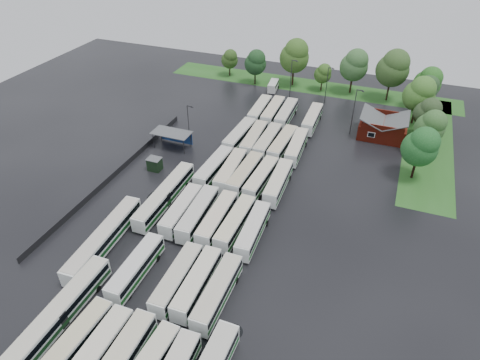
% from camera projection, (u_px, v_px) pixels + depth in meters
% --- Properties ---
extents(ground, '(160.00, 160.00, 0.00)m').
position_uv_depth(ground, '(202.00, 229.00, 70.13)').
color(ground, black).
rests_on(ground, ground).
extents(brick_building, '(10.07, 8.60, 5.39)m').
position_uv_depth(brick_building, '(383.00, 129.00, 94.61)').
color(brick_building, maroon).
rests_on(brick_building, ground).
extents(wash_shed, '(8.20, 4.20, 3.58)m').
position_uv_depth(wash_shed, '(173.00, 134.00, 90.31)').
color(wash_shed, '#2D2D30').
rests_on(wash_shed, ground).
extents(utility_hut, '(2.70, 2.20, 2.62)m').
position_uv_depth(utility_hut, '(155.00, 164.00, 83.78)').
color(utility_hut, black).
rests_on(utility_hut, ground).
extents(grass_strip_north, '(80.00, 10.00, 0.01)m').
position_uv_depth(grass_strip_north, '(308.00, 86.00, 119.00)').
color(grass_strip_north, '#275D1E').
rests_on(grass_strip_north, ground).
extents(grass_strip_east, '(10.00, 50.00, 0.01)m').
position_uv_depth(grass_strip_east, '(428.00, 144.00, 92.75)').
color(grass_strip_east, '#275D1E').
rests_on(grass_strip_east, ground).
extents(west_fence, '(0.10, 50.00, 1.20)m').
position_uv_depth(west_fence, '(116.00, 173.00, 82.45)').
color(west_fence, '#2D2D30').
rests_on(west_fence, ground).
extents(bus_r0c0, '(2.90, 11.91, 3.29)m').
position_uv_depth(bus_r0c0, '(75.00, 343.00, 50.80)').
color(bus_r0c0, white).
rests_on(bus_r0c0, ground).
extents(bus_r0c1, '(2.68, 12.50, 3.48)m').
position_uv_depth(bus_r0c1, '(95.00, 356.00, 49.32)').
color(bus_r0c1, white).
rests_on(bus_r0c1, ground).
extents(bus_r1c0, '(2.70, 11.98, 3.33)m').
position_uv_depth(bus_r1c0, '(136.00, 268.00, 60.66)').
color(bus_r1c0, white).
rests_on(bus_r1c0, ground).
extents(bus_r1c2, '(2.84, 12.04, 3.33)m').
position_uv_depth(bus_r1c2, '(177.00, 279.00, 58.96)').
color(bus_r1c2, white).
rests_on(bus_r1c2, ground).
extents(bus_r1c3, '(2.81, 12.02, 3.33)m').
position_uv_depth(bus_r1c3, '(197.00, 283.00, 58.34)').
color(bus_r1c3, white).
rests_on(bus_r1c3, ground).
extents(bus_r1c4, '(2.71, 12.29, 3.42)m').
position_uv_depth(bus_r1c4, '(217.00, 292.00, 56.96)').
color(bus_r1c4, white).
rests_on(bus_r1c4, ground).
extents(bus_r2c0, '(2.90, 12.02, 3.32)m').
position_uv_depth(bus_r2c0, '(182.00, 210.00, 71.24)').
color(bus_r2c0, white).
rests_on(bus_r2c0, ground).
extents(bus_r2c1, '(3.20, 12.58, 3.47)m').
position_uv_depth(bus_r2c1, '(198.00, 214.00, 70.39)').
color(bus_r2c1, white).
rests_on(bus_r2c1, ground).
extents(bus_r2c2, '(2.80, 12.25, 3.40)m').
position_uv_depth(bus_r2c2, '(217.00, 219.00, 69.38)').
color(bus_r2c2, white).
rests_on(bus_r2c2, ground).
extents(bus_r2c3, '(2.73, 12.07, 3.35)m').
position_uv_depth(bus_r2c3, '(235.00, 223.00, 68.57)').
color(bus_r2c3, white).
rests_on(bus_r2c3, ground).
extents(bus_r2c4, '(2.99, 11.89, 3.28)m').
position_uv_depth(bus_r2c4, '(253.00, 230.00, 67.24)').
color(bus_r2c4, white).
rests_on(bus_r2c4, ground).
extents(bus_r3c0, '(3.05, 12.45, 3.44)m').
position_uv_depth(bus_r3c0, '(214.00, 168.00, 81.71)').
color(bus_r3c0, white).
rests_on(bus_r3c0, ground).
extents(bus_r3c1, '(3.16, 12.40, 3.42)m').
position_uv_depth(bus_r3c1, '(231.00, 171.00, 80.84)').
color(bus_r3c1, white).
rests_on(bus_r3c1, ground).
extents(bus_r3c2, '(3.04, 12.41, 3.43)m').
position_uv_depth(bus_r3c2, '(245.00, 174.00, 79.91)').
color(bus_r3c2, white).
rests_on(bus_r3c2, ground).
extents(bus_r3c3, '(3.11, 12.14, 3.35)m').
position_uv_depth(bus_r3c3, '(261.00, 178.00, 78.85)').
color(bus_r3c3, white).
rests_on(bus_r3c3, ground).
extents(bus_r3c4, '(3.00, 12.30, 3.40)m').
position_uv_depth(bus_r3c4, '(278.00, 182.00, 77.76)').
color(bus_r3c4, white).
rests_on(bus_r3c4, ground).
extents(bus_r4c0, '(3.13, 12.54, 3.46)m').
position_uv_depth(bus_r4c0, '(240.00, 136.00, 91.92)').
color(bus_r4c0, white).
rests_on(bus_r4c0, ground).
extents(bus_r4c1, '(3.09, 12.39, 3.42)m').
position_uv_depth(bus_r4c1, '(254.00, 139.00, 90.78)').
color(bus_r4c1, white).
rests_on(bus_r4c1, ground).
extents(bus_r4c2, '(2.71, 12.24, 3.40)m').
position_uv_depth(bus_r4c2, '(268.00, 141.00, 89.99)').
color(bus_r4c2, white).
rests_on(bus_r4c2, ground).
extents(bus_r4c3, '(3.13, 12.51, 3.46)m').
position_uv_depth(bus_r4c3, '(282.00, 144.00, 89.03)').
color(bus_r4c3, white).
rests_on(bus_r4c3, ground).
extents(bus_r4c4, '(3.11, 12.12, 3.34)m').
position_uv_depth(bus_r4c4, '(296.00, 147.00, 88.19)').
color(bus_r4c4, white).
rests_on(bus_r4c4, ground).
extents(bus_r5c0, '(3.02, 12.26, 3.39)m').
position_uv_depth(bus_r5c0, '(260.00, 110.00, 102.25)').
color(bus_r5c0, white).
rests_on(bus_r5c0, ground).
extents(bus_r5c1, '(2.99, 12.53, 3.47)m').
position_uv_depth(bus_r5c1, '(273.00, 112.00, 101.43)').
color(bus_r5c1, white).
rests_on(bus_r5c1, ground).
extents(bus_r5c2, '(2.93, 12.42, 3.44)m').
position_uv_depth(bus_r5c2, '(286.00, 114.00, 100.56)').
color(bus_r5c2, white).
rests_on(bus_r5c2, ground).
extents(bus_r5c4, '(2.85, 12.19, 3.38)m').
position_uv_depth(bus_r5c4, '(312.00, 119.00, 98.51)').
color(bus_r5c4, white).
rests_on(bus_r5c4, ground).
extents(artic_bus_west_a, '(2.64, 17.81, 3.30)m').
position_uv_depth(artic_bus_west_a, '(61.00, 312.00, 54.43)').
color(artic_bus_west_a, white).
rests_on(artic_bus_west_a, ground).
extents(artic_bus_west_b, '(2.68, 17.90, 3.32)m').
position_uv_depth(artic_bus_west_b, '(165.00, 195.00, 74.62)').
color(artic_bus_west_b, white).
rests_on(artic_bus_west_b, ground).
extents(artic_bus_west_c, '(3.50, 18.35, 3.39)m').
position_uv_depth(artic_bus_west_c, '(104.00, 239.00, 65.53)').
color(artic_bus_west_c, white).
rests_on(artic_bus_west_c, ground).
extents(minibus, '(2.72, 5.84, 2.46)m').
position_uv_depth(minibus, '(273.00, 86.00, 115.67)').
color(minibus, white).
rests_on(minibus, ground).
extents(tree_north_0, '(4.78, 4.78, 7.92)m').
position_uv_depth(tree_north_0, '(230.00, 59.00, 122.26)').
color(tree_north_0, black).
rests_on(tree_north_0, ground).
extents(tree_north_1, '(5.97, 5.97, 9.89)m').
position_uv_depth(tree_north_1, '(256.00, 62.00, 116.43)').
color(tree_north_1, black).
rests_on(tree_north_1, ground).
extents(tree_north_2, '(7.92, 7.92, 13.12)m').
position_uv_depth(tree_north_2, '(295.00, 55.00, 114.59)').
color(tree_north_2, '#301D12').
rests_on(tree_north_2, ground).
extents(tree_north_3, '(4.60, 4.59, 7.60)m').
position_uv_depth(tree_north_3, '(323.00, 73.00, 113.62)').
color(tree_north_3, '#36281B').
rests_on(tree_north_3, ground).
extents(tree_north_4, '(7.29, 7.29, 12.07)m').
position_uv_depth(tree_north_4, '(355.00, 65.00, 110.72)').
color(tree_north_4, black).
rests_on(tree_north_4, ground).
extents(tree_north_5, '(8.18, 8.18, 13.56)m').
position_uv_depth(tree_north_5, '(394.00, 68.00, 106.25)').
color(tree_north_5, '#312417').
rests_on(tree_north_5, ground).
extents(tree_north_6, '(6.63, 6.63, 10.98)m').
position_uv_depth(tree_north_6, '(428.00, 82.00, 103.06)').
color(tree_north_6, '#382112').
rests_on(tree_north_6, ground).
extents(tree_east_0, '(6.64, 6.64, 10.99)m').
position_uv_depth(tree_east_0, '(421.00, 146.00, 78.09)').
color(tree_east_0, black).
rests_on(tree_east_0, ground).
extents(tree_east_1, '(6.02, 6.02, 9.97)m').
position_uv_depth(tree_east_1, '(431.00, 126.00, 85.97)').
color(tree_east_1, '#352817').
rests_on(tree_east_1, ground).
extents(tree_east_2, '(5.68, 5.68, 9.40)m').
position_uv_depth(tree_east_2, '(428.00, 112.00, 91.91)').
color(tree_east_2, '#3C2113').
rests_on(tree_east_2, ground).
extents(tree_east_3, '(7.07, 7.07, 11.72)m').
position_uv_depth(tree_east_3, '(420.00, 94.00, 96.30)').
color(tree_east_3, black).
rests_on(tree_east_3, ground).
extents(tree_east_4, '(5.89, 5.89, 9.76)m').
position_uv_depth(tree_east_4, '(426.00, 88.00, 102.17)').
color(tree_east_4, '#37241C').
rests_on(tree_east_4, ground).
extents(lamp_post_ne, '(1.64, 0.32, 10.68)m').
position_uv_depth(lamp_post_ne, '(355.00, 109.00, 92.93)').
color(lamp_post_ne, '#2D2D30').
rests_on(lamp_post_ne, ground).
extents(lamp_post_nw, '(1.43, 0.28, 9.30)m').
position_uv_depth(lamp_post_nw, '(189.00, 122.00, 89.41)').
color(lamp_post_nw, '#2D2D30').
rests_on(lamp_post_nw, ground).
extents(lamp_post_back_w, '(1.57, 0.31, 10.23)m').
position_uv_depth(lamp_post_back_w, '(292.00, 76.00, 109.05)').
color(lamp_post_back_w, '#2D2D30').
rests_on(lamp_post_back_w, ground).
extents(lamp_post_back_e, '(1.47, 0.29, 9.57)m').
position_uv_depth(lamp_post_back_e, '(327.00, 83.00, 106.46)').
color(lamp_post_back_e, '#2D2D30').
rests_on(lamp_post_back_e, ground).
extents(puddle_0, '(4.06, 4.06, 0.01)m').
position_uv_depth(puddle_0, '(103.00, 315.00, 56.20)').
color(puddle_0, black).
rests_on(puddle_0, ground).
extents(puddle_1, '(4.54, 4.54, 0.01)m').
position_uv_depth(puddle_1, '(198.00, 347.00, 52.35)').
color(puddle_1, black).
rests_on(puddle_1, ground).
extents(puddle_2, '(6.60, 6.60, 0.01)m').
position_uv_depth(puddle_2, '(165.00, 199.00, 76.82)').
color(puddle_2, black).
rests_on(puddle_2, ground).
extents(puddle_3, '(3.57, 3.57, 0.01)m').
position_uv_depth(puddle_3, '(224.00, 234.00, 69.13)').
color(puddle_3, black).
rests_on(puddle_3, ground).
extents(puddle_4, '(2.38, 2.38, 0.01)m').
position_uv_depth(puddle_4, '(234.00, 332.00, 54.15)').
color(puddle_4, black).
rests_on(puddle_4, ground).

